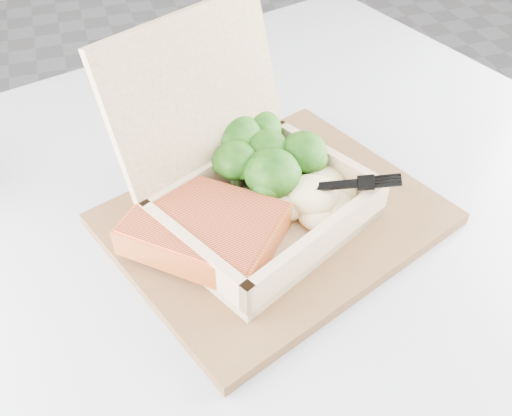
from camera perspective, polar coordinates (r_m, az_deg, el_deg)
name	(u,v)px	position (r m, az deg, el deg)	size (l,w,h in m)	color
floor	(191,276)	(1.54, -6.57, -6.74)	(4.00, 4.00, 0.00)	gray
cafe_table	(285,341)	(0.73, 2.90, -13.12)	(1.08, 1.08, 0.76)	black
serving_tray	(274,219)	(0.58, 1.85, -1.09)	(0.31, 0.25, 0.01)	brown
takeout_container	(243,174)	(0.56, -1.32, 3.45)	(0.26, 0.26, 0.18)	tan
salmon_fillet	(205,228)	(0.53, -5.16, -2.03)	(0.10, 0.14, 0.03)	#D05C28
broccoli_pile	(267,157)	(0.60, 1.12, 5.16)	(0.13, 0.13, 0.05)	#35771A
mashed_potatoes	(312,196)	(0.57, 5.62, 1.25)	(0.09, 0.08, 0.03)	beige
plastic_fork	(287,186)	(0.56, 3.08, 2.18)	(0.14, 0.08, 0.02)	black
receipt	(177,143)	(0.70, -7.95, 6.46)	(0.08, 0.15, 0.00)	white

